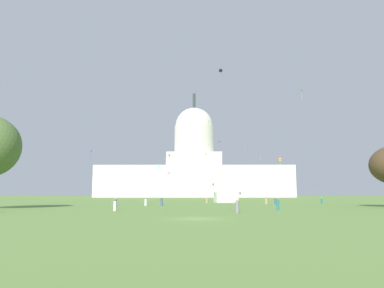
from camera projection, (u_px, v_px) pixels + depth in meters
name	position (u px, v px, depth m)	size (l,w,h in m)	color
ground_plane	(198.00, 219.00, 34.20)	(800.00, 800.00, 0.00)	olive
capitol_building	(194.00, 168.00, 227.96)	(121.75, 26.12, 66.66)	silver
event_tent	(226.00, 193.00, 95.54)	(6.55, 5.31, 5.15)	white
person_teal_back_left	(278.00, 205.00, 51.80)	(0.46, 0.46, 1.64)	#1E757A
person_denim_edge_east	(116.00, 203.00, 63.67)	(0.48, 0.48, 1.58)	#3D5684
person_teal_near_tree_east	(322.00, 201.00, 85.38)	(0.59, 0.59, 1.48)	#1E757A
person_denim_mid_center	(275.00, 201.00, 77.89)	(0.54, 0.54, 1.51)	#3D5684
person_tan_deep_crowd	(207.00, 200.00, 90.42)	(0.44, 0.44, 1.61)	tan
person_white_lawn_far_left	(115.00, 206.00, 49.75)	(0.58, 0.58, 1.60)	silver
person_denim_front_center	(162.00, 202.00, 70.03)	(0.53, 0.53, 1.60)	#3D5684
person_tan_near_tree_west	(162.00, 201.00, 81.36)	(0.42, 0.42, 1.63)	tan
person_tan_mid_right	(266.00, 201.00, 79.78)	(0.43, 0.43, 1.65)	tan
person_grey_front_left	(237.00, 207.00, 44.73)	(0.49, 0.49, 1.63)	gray
person_white_edge_west	(146.00, 202.00, 71.18)	(0.54, 0.54, 1.53)	silver
kite_pink_low	(169.00, 174.00, 105.36)	(0.80, 0.82, 4.14)	pink
kite_magenta_low	(281.00, 158.00, 94.56)	(1.22, 1.16, 0.36)	#D1339E
kite_yellow_mid	(206.00, 154.00, 194.40)	(1.17, 1.15, 4.03)	yellow
kite_violet_low	(91.00, 153.00, 92.41)	(0.38, 0.72, 2.70)	purple
kite_blue_mid	(260.00, 153.00, 181.32)	(1.78, 1.13, 3.76)	blue
kite_lime_mid	(303.00, 92.00, 101.68)	(1.28, 1.37, 2.74)	#8CD133
kite_white_mid	(166.00, 160.00, 186.27)	(1.25, 1.40, 4.19)	white
kite_orange_mid	(245.00, 147.00, 165.42)	(0.13, 0.77, 0.77)	orange
kite_turquoise_low	(253.00, 161.00, 137.68)	(0.90, 1.35, 0.14)	teal
kite_black_high	(221.00, 71.00, 152.03)	(1.46, 1.46, 1.09)	black
kite_gold_low	(280.00, 159.00, 142.09)	(1.33, 1.34, 3.66)	gold
kite_cyan_low	(159.00, 167.00, 189.33)	(0.79, 0.85, 2.87)	#33BCDB
kite_green_mid	(221.00, 144.00, 122.21)	(1.28, 1.57, 2.80)	green
kite_pink_mid	(169.00, 155.00, 153.81)	(1.37, 1.30, 1.48)	pink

